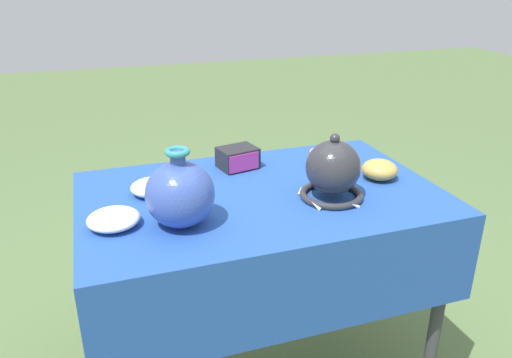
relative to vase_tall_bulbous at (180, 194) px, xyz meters
The scene contains 8 objects.
display_table 0.37m from the vase_tall_bulbous, 23.34° to the left, with size 1.19×0.76×0.78m.
vase_tall_bulbous is the anchor object (origin of this frame).
vase_dome_bell 0.50m from the vase_tall_bulbous, ahead, with size 0.21×0.22×0.22m.
mosaic_tile_box 0.48m from the vase_tall_bulbous, 53.05° to the left, with size 0.16×0.14×0.08m.
bowl_shallow_ivory 0.26m from the vase_tall_bulbous, 101.52° to the left, with size 0.14×0.14×0.05m, color white.
bowl_shallow_ochre 0.74m from the vase_tall_bulbous, ahead, with size 0.13×0.13×0.07m, color gold.
cup_wide_rose 0.66m from the vase_tall_bulbous, 25.56° to the left, with size 0.11×0.11×0.07m.
bowl_shallow_porcelain 0.21m from the vase_tall_bulbous, 164.60° to the left, with size 0.15×0.15×0.05m, color white.
Camera 1 is at (-0.50, -1.44, 1.47)m, focal length 35.00 mm.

